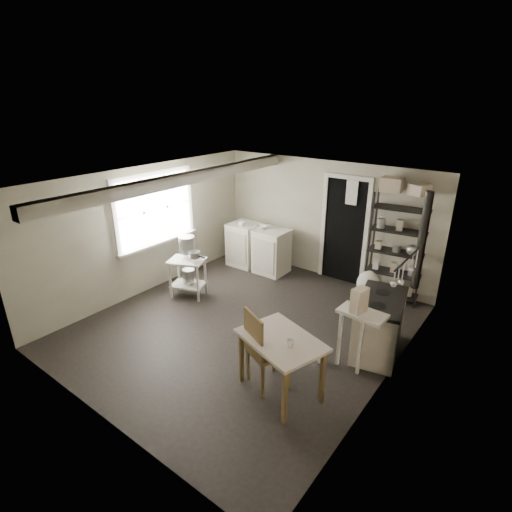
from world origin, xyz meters
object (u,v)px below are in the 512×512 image
Objects in this scene: stockpot at (187,245)px; chair at (268,352)px; base_cabinets at (258,248)px; work_table at (280,366)px; flour_sack at (369,286)px; stove at (379,324)px; shelf_rack at (396,249)px; prep_table at (188,275)px.

chair is (2.64, -1.20, -0.46)m from stockpot.
base_cabinets is 3.81m from work_table.
chair is at bearing -91.77° from flour_sack.
flour_sack is (-0.73, 1.45, -0.20)m from stove.
work_table is 3.00m from flour_sack.
shelf_rack reaches higher than work_table.
work_table is at bearing -23.26° from stockpot.
chair reaches higher than work_table.
base_cabinets is 3.66m from chair.
chair is (2.30, -2.85, 0.02)m from base_cabinets.
base_cabinets is (0.34, 1.65, -0.48)m from stockpot.
shelf_rack is 3.28m from work_table.
stockpot reaches higher than flour_sack.
flour_sack is at bearing 33.01° from stockpot.
prep_table is at bearing -178.45° from chair.
flour_sack is (2.73, 1.78, -0.70)m from stockpot.
stove reaches higher than prep_table.
stove is at bearing -23.84° from base_cabinets.
base_cabinets is (0.26, 1.76, 0.06)m from prep_table.
work_table is (-0.22, -3.22, -0.57)m from shelf_rack.
shelf_rack is 0.81m from flour_sack.
stockpot reaches higher than base_cabinets.
chair is at bearing -105.58° from shelf_rack.
chair is at bearing 173.08° from work_table.
chair is (2.56, -1.09, 0.08)m from prep_table.
chair reaches higher than flour_sack.
work_table reaches higher than flour_sack.
stockpot is 1.75m from base_cabinets.
shelf_rack is 3.67× the size of flour_sack.
chair reaches higher than stove.
stockpot is 3.14m from work_table.
stockpot reaches higher than prep_table.
prep_table is at bearing 175.13° from stove.
work_table is at bearing -124.22° from stove.
work_table is 0.94× the size of chair.
stockpot is at bearing 156.74° from work_table.
base_cabinets reaches higher than work_table.
stockpot reaches higher than stove.
prep_table is 0.51× the size of base_cabinets.
work_table is at bearing -88.02° from flour_sack.
prep_table is 1.78m from base_cabinets.
chair is 2.98m from flour_sack.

